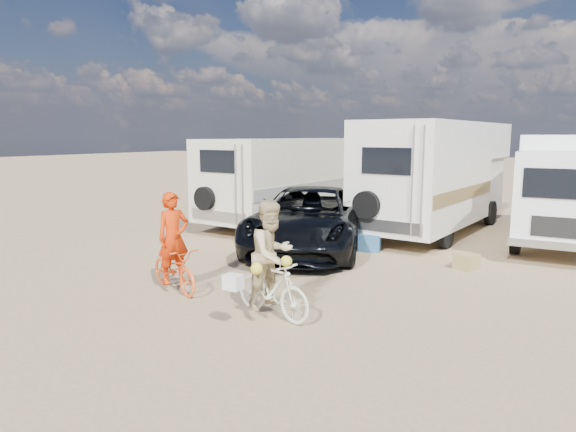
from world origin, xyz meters
The scene contains 11 objects.
ground centered at (0.00, 0.00, 0.00)m, with size 140.00×140.00×0.00m, color tan.
rv_main centered at (0.13, 7.24, 1.75)m, with size 2.49×7.74×3.50m, color silver, non-canonical shape.
rv_left centered at (-4.83, 6.71, 1.49)m, with size 2.53×8.20×2.98m, color beige, non-canonical shape.
box_truck centered at (3.80, 7.19, 1.55)m, with size 2.39×6.71×3.11m, color white, non-canonical shape.
dark_suv centered at (-2.15, 2.79, 0.85)m, with size 2.81×6.09×1.69m, color black.
bike_man centered at (-2.69, -1.87, 0.45)m, with size 0.60×1.71×0.90m, color #EE591E.
bike_woman centered at (-0.20, -2.15, 0.51)m, with size 0.48×1.71×1.03m, color beige.
rider_man centered at (-2.69, -1.87, 0.91)m, with size 0.66×0.43×1.81m, color red.
rider_woman centered at (-0.20, -2.15, 0.92)m, with size 0.90×0.70×1.85m, color tan.
cooler centered at (-0.65, 3.47, 0.23)m, with size 0.58×0.42×0.46m, color #2B557D.
crate centered at (2.00, 2.84, 0.18)m, with size 0.46×0.46×0.37m, color olive.
Camera 1 is at (4.30, -9.20, 3.08)m, focal length 31.69 mm.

